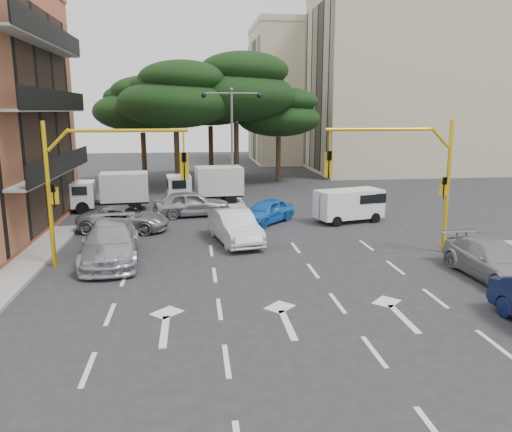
{
  "coord_description": "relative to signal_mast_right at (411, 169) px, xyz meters",
  "views": [
    {
      "loc": [
        -2.74,
        -18.93,
        6.4
      ],
      "look_at": [
        0.1,
        3.5,
        1.6
      ],
      "focal_mm": 35.0,
      "sensor_mm": 36.0,
      "label": 1
    }
  ],
  "objects": [
    {
      "name": "car_silver_parked",
      "position": [
        1.9,
        -3.75,
        -3.16
      ],
      "size": [
        2.24,
        5.05,
        1.44
      ],
      "primitive_type": "imported",
      "rotation": [
        0.0,
        0.0,
        0.05
      ],
      "color": "#93969A",
      "rests_on": "ground"
    },
    {
      "name": "van_white",
      "position": [
        -0.58,
        6.72,
        -2.92
      ],
      "size": [
        4.18,
        2.68,
        1.93
      ],
      "primitive_type": null,
      "rotation": [
        0.0,
        0.0,
        -1.31
      ],
      "color": "white",
      "rests_on": "ground"
    },
    {
      "name": "car_silver_cross_a",
      "position": [
        -13.29,
        5.97,
        -3.22
      ],
      "size": [
        5.12,
        3.02,
        1.34
      ],
      "primitive_type": "imported",
      "rotation": [
        0.0,
        0.0,
        1.4
      ],
      "color": "#94979B",
      "rests_on": "ground"
    },
    {
      "name": "street_lamp_center",
      "position": [
        -6.8,
        14.01,
        1.54
      ],
      "size": [
        4.16,
        0.36,
        7.77
      ],
      "color": "slate",
      "rests_on": "median_strip"
    },
    {
      "name": "car_blue_compact",
      "position": [
        -5.39,
        7.01,
        -3.19
      ],
      "size": [
        3.98,
        4.08,
        1.39
      ],
      "primitive_type": "imported",
      "rotation": [
        0.0,
        0.0,
        -0.76
      ],
      "color": "blue",
      "rests_on": "ground"
    },
    {
      "name": "pine_left_near",
      "position": [
        -10.75,
        19.96,
        3.72
      ],
      "size": [
        9.15,
        9.15,
        10.23
      ],
      "color": "#382616",
      "rests_on": "ground"
    },
    {
      "name": "pine_right",
      "position": [
        -1.75,
        23.96,
        2.33
      ],
      "size": [
        7.49,
        7.49,
        8.37
      ],
      "color": "#382616",
      "rests_on": "ground"
    },
    {
      "name": "ground",
      "position": [
        -6.8,
        -1.99,
        -3.88
      ],
      "size": [
        120.0,
        120.0,
        0.0
      ],
      "primitive_type": "plane",
      "color": "#28282B",
      "rests_on": "ground"
    },
    {
      "name": "car_white_hatch",
      "position": [
        -7.58,
        2.93,
        -3.09
      ],
      "size": [
        2.6,
        5.05,
        1.58
      ],
      "primitive_type": "imported",
      "rotation": [
        0.0,
        0.0,
        0.2
      ],
      "color": "silver",
      "rests_on": "ground"
    },
    {
      "name": "pine_back",
      "position": [
        -7.75,
        26.96,
        3.72
      ],
      "size": [
        9.15,
        9.15,
        10.23
      ],
      "color": "#382616",
      "rests_on": "ground"
    },
    {
      "name": "car_silver_wagon",
      "position": [
        -13.15,
        0.41,
        -3.06
      ],
      "size": [
        2.78,
        5.87,
        1.65
      ],
      "primitive_type": "imported",
      "rotation": [
        0.0,
        0.0,
        0.08
      ],
      "color": "#A7A9AF",
      "rests_on": "ground"
    },
    {
      "name": "signal_mast_right",
      "position": [
        0.0,
        0.0,
        0.0
      ],
      "size": [
        5.79,
        0.37,
        6.0
      ],
      "color": "gold",
      "rests_on": "ground"
    },
    {
      "name": "car_silver_cross_b",
      "position": [
        -9.68,
        9.5,
        -3.09
      ],
      "size": [
        4.86,
        2.48,
        1.58
      ],
      "primitive_type": "imported",
      "rotation": [
        0.0,
        0.0,
        1.71
      ],
      "color": "#93969A",
      "rests_on": "ground"
    },
    {
      "name": "median_strip",
      "position": [
        -6.8,
        14.01,
        -3.81
      ],
      "size": [
        1.4,
        6.0,
        0.15
      ],
      "primitive_type": "cube",
      "color": "gray",
      "rests_on": "ground"
    },
    {
      "name": "apartment_beige_far",
      "position": [
        6.15,
        42.01,
        4.47
      ],
      "size": [
        16.2,
        12.15,
        16.7
      ],
      "color": "beige",
      "rests_on": "ground"
    },
    {
      "name": "pine_left_far",
      "position": [
        -13.75,
        23.96,
        3.03
      ],
      "size": [
        8.32,
        8.32,
        9.3
      ],
      "color": "#382616",
      "rests_on": "ground"
    },
    {
      "name": "box_truck_b",
      "position": [
        -8.71,
        13.51,
        -2.6
      ],
      "size": [
        5.43,
        2.71,
        2.58
      ],
      "primitive_type": null,
      "rotation": [
        0.0,
        0.0,
        1.67
      ],
      "color": "silver",
      "rests_on": "ground"
    },
    {
      "name": "box_truck_a",
      "position": [
        -14.9,
        11.97,
        -2.66
      ],
      "size": [
        5.17,
        2.57,
        2.45
      ],
      "primitive_type": null,
      "rotation": [
        0.0,
        0.0,
        1.67
      ],
      "color": "white",
      "rests_on": "ground"
    },
    {
      "name": "signal_mast_left",
      "position": [
        -13.61,
        0.0,
        0.0
      ],
      "size": [
        5.79,
        0.37,
        6.0
      ],
      "color": "gold",
      "rests_on": "ground"
    },
    {
      "name": "pine_center",
      "position": [
        -5.75,
        21.96,
        4.41
      ],
      "size": [
        9.98,
        9.98,
        11.16
      ],
      "color": "#382616",
      "rests_on": "ground"
    },
    {
      "name": "apartment_beige_near",
      "position": [
        13.15,
        30.01,
        5.47
      ],
      "size": [
        20.2,
        12.15,
        18.7
      ],
      "color": "beige",
      "rests_on": "ground"
    }
  ]
}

